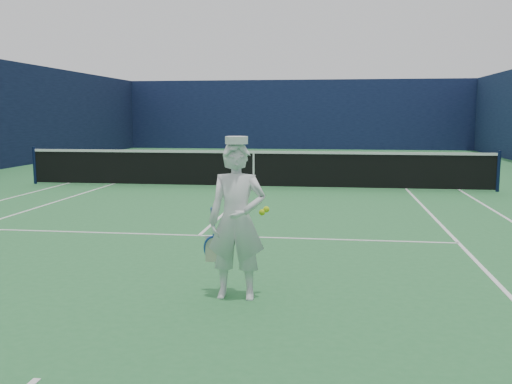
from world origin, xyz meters
TOP-DOWN VIEW (x-y plane):
  - ground at (0.00, 0.00)m, footprint 80.00×80.00m
  - court_markings at (0.00, 0.00)m, footprint 11.03×23.83m
  - windscreen_fence at (0.00, 0.00)m, footprint 20.12×36.12m
  - tennis_net at (0.00, 0.00)m, footprint 12.88×0.09m
  - tennis_player at (1.16, -9.47)m, footprint 0.77×0.45m

SIDE VIEW (x-z plane):
  - ground at x=0.00m, z-range 0.00..0.00m
  - court_markings at x=0.00m, z-range 0.00..0.01m
  - tennis_net at x=0.00m, z-range 0.02..1.09m
  - tennis_player at x=1.16m, z-range -0.02..1.73m
  - windscreen_fence at x=0.00m, z-range 0.00..4.00m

